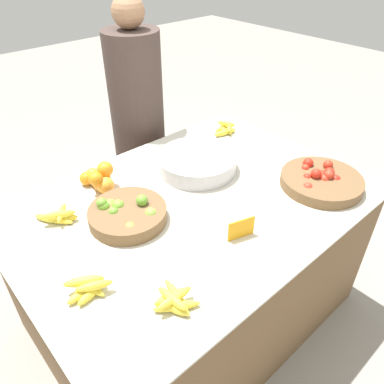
# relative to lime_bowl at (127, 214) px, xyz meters

# --- Properties ---
(ground_plane) EXTENTS (12.00, 12.00, 0.00)m
(ground_plane) POSITION_rel_lime_bowl_xyz_m (0.29, -0.08, -0.82)
(ground_plane) COLOR gray
(market_table) EXTENTS (1.60, 1.15, 0.78)m
(market_table) POSITION_rel_lime_bowl_xyz_m (0.29, -0.08, -0.42)
(market_table) COLOR brown
(market_table) RESTS_ON ground_plane
(lime_bowl) EXTENTS (0.33, 0.33, 0.10)m
(lime_bowl) POSITION_rel_lime_bowl_xyz_m (0.00, 0.00, 0.00)
(lime_bowl) COLOR brown
(lime_bowl) RESTS_ON market_table
(tomato_basket) EXTENTS (0.38, 0.38, 0.10)m
(tomato_basket) POSITION_rel_lime_bowl_xyz_m (0.83, -0.40, -0.00)
(tomato_basket) COLOR brown
(tomato_basket) RESTS_ON market_table
(orange_pile) EXTENTS (0.14, 0.21, 0.13)m
(orange_pile) POSITION_rel_lime_bowl_xyz_m (0.04, 0.29, 0.02)
(orange_pile) COLOR orange
(orange_pile) RESTS_ON market_table
(metal_bowl) EXTENTS (0.40, 0.40, 0.08)m
(metal_bowl) POSITION_rel_lime_bowl_xyz_m (0.49, 0.10, 0.01)
(metal_bowl) COLOR #B7B7BF
(metal_bowl) RESTS_ON market_table
(price_sign) EXTENTS (0.11, 0.04, 0.09)m
(price_sign) POSITION_rel_lime_bowl_xyz_m (0.28, -0.39, 0.01)
(price_sign) COLOR orange
(price_sign) RESTS_ON market_table
(banana_bunch_front_left) EXTENTS (0.15, 0.16, 0.06)m
(banana_bunch_front_left) POSITION_rel_lime_bowl_xyz_m (-0.22, 0.18, -0.01)
(banana_bunch_front_left) COLOR yellow
(banana_bunch_front_left) RESTS_ON market_table
(banana_bunch_middle_right) EXTENTS (0.16, 0.15, 0.06)m
(banana_bunch_middle_right) POSITION_rel_lime_bowl_xyz_m (-0.32, -0.24, -0.01)
(banana_bunch_middle_right) COLOR yellow
(banana_bunch_middle_right) RESTS_ON market_table
(banana_bunch_front_center) EXTENTS (0.19, 0.14, 0.06)m
(banana_bunch_front_center) POSITION_rel_lime_bowl_xyz_m (0.90, 0.30, -0.01)
(banana_bunch_front_center) COLOR yellow
(banana_bunch_front_center) RESTS_ON market_table
(banana_bunch_middle_left) EXTENTS (0.15, 0.17, 0.06)m
(banana_bunch_middle_left) POSITION_rel_lime_bowl_xyz_m (-0.13, -0.47, -0.01)
(banana_bunch_middle_left) COLOR yellow
(banana_bunch_middle_left) RESTS_ON market_table
(vendor_person) EXTENTS (0.33, 0.33, 1.52)m
(vendor_person) POSITION_rel_lime_bowl_xyz_m (0.58, 0.74, -0.12)
(vendor_person) COLOR #473833
(vendor_person) RESTS_ON ground_plane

